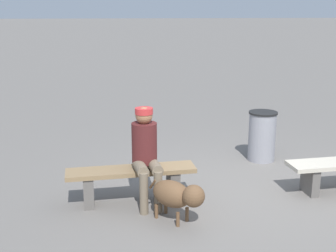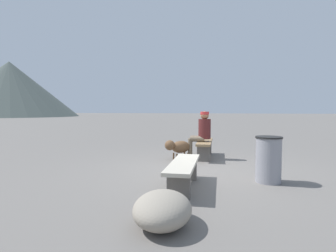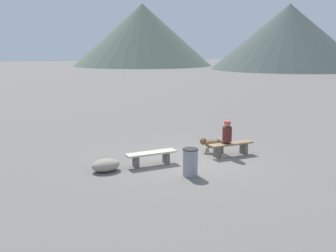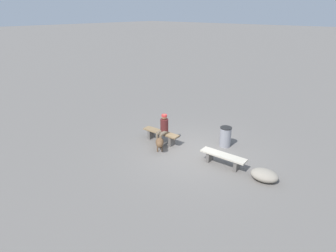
{
  "view_description": "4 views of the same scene",
  "coord_description": "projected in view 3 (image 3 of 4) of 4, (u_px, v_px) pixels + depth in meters",
  "views": [
    {
      "loc": [
        1.78,
        5.68,
        2.53
      ],
      "look_at": [
        0.99,
        -0.72,
        0.83
      ],
      "focal_mm": 48.12,
      "sensor_mm": 36.0,
      "label": 1
    },
    {
      "loc": [
        -5.89,
        -0.88,
        1.33
      ],
      "look_at": [
        1.6,
        1.13,
        0.87
      ],
      "focal_mm": 28.76,
      "sensor_mm": 36.0,
      "label": 2
    },
    {
      "loc": [
        -5.38,
        -11.46,
        3.82
      ],
      "look_at": [
        -0.09,
        2.01,
        0.85
      ],
      "focal_mm": 40.81,
      "sensor_mm": 36.0,
      "label": 3
    },
    {
      "loc": [
        -5.82,
        8.02,
        5.25
      ],
      "look_at": [
        1.18,
        0.06,
        0.85
      ],
      "focal_mm": 29.81,
      "sensor_mm": 36.0,
      "label": 4
    }
  ],
  "objects": [
    {
      "name": "seated_person",
      "position": [
        226.0,
        135.0,
        13.61
      ],
      "size": [
        0.38,
        0.62,
        1.3
      ],
      "rotation": [
        0.0,
        0.0,
        0.13
      ],
      "color": "#511E1E",
      "rests_on": "ground"
    },
    {
      "name": "distant_peak_2",
      "position": [
        142.0,
        35.0,
        82.22
      ],
      "size": [
        29.82,
        29.82,
        13.08
      ],
      "primitive_type": "cone",
      "color": "#566656",
      "rests_on": "ground"
    },
    {
      "name": "distant_peak_3",
      "position": [
        288.0,
        37.0,
        68.06
      ],
      "size": [
        27.35,
        27.35,
        11.46
      ],
      "primitive_type": "cone",
      "color": "#4C5651",
      "rests_on": "ground"
    },
    {
      "name": "bench_right",
      "position": [
        231.0,
        147.0,
        13.7
      ],
      "size": [
        1.73,
        0.49,
        0.47
      ],
      "rotation": [
        0.0,
        0.0,
        0.07
      ],
      "color": "#605B56",
      "rests_on": "ground"
    },
    {
      "name": "bench_left",
      "position": [
        151.0,
        156.0,
        12.6
      ],
      "size": [
        1.73,
        0.53,
        0.44
      ],
      "rotation": [
        0.0,
        0.0,
        0.07
      ],
      "color": "#605B56",
      "rests_on": "ground"
    },
    {
      "name": "dog",
      "position": [
        210.0,
        143.0,
        14.1
      ],
      "size": [
        0.66,
        0.68,
        0.54
      ],
      "rotation": [
        0.0,
        0.0,
        2.32
      ],
      "color": "brown",
      "rests_on": "ground"
    },
    {
      "name": "boulder",
      "position": [
        106.0,
        165.0,
        12.0
      ],
      "size": [
        1.01,
        0.82,
        0.39
      ],
      "primitive_type": "ellipsoid",
      "rotation": [
        0.0,
        0.0,
        3.31
      ],
      "color": "gray",
      "rests_on": "ground"
    },
    {
      "name": "trash_bin",
      "position": [
        190.0,
        162.0,
        11.54
      ],
      "size": [
        0.48,
        0.48,
        0.85
      ],
      "color": "gray",
      "rests_on": "ground"
    },
    {
      "name": "ground",
      "position": [
        192.0,
        162.0,
        13.15
      ],
      "size": [
        210.0,
        210.0,
        0.06
      ],
      "primitive_type": "cube",
      "color": "slate"
    }
  ]
}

